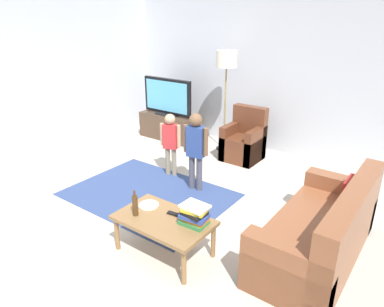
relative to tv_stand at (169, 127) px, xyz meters
The scene contains 16 objects.
ground 2.94m from the tv_stand, 51.55° to the right, with size 7.80×7.80×0.00m, color beige.
wall_back 2.25m from the tv_stand, 21.04° to the left, with size 6.00×0.12×2.70m, color silver.
wall_left 2.81m from the tv_stand, 117.08° to the right, with size 0.12×6.00×2.70m, color silver.
area_rug 2.40m from the tv_stand, 57.14° to the right, with size 2.20×1.60×0.01m, color #33477A.
tv_stand is the anchor object (origin of this frame).
tv 0.60m from the tv_stand, 90.00° to the right, with size 1.10×0.28×0.71m.
couch 4.17m from the tv_stand, 27.95° to the right, with size 0.80×1.80×0.86m.
armchair 1.73m from the tv_stand, ahead, with size 0.60×0.60×0.90m.
floor_lamp 1.78m from the tv_stand, ahead, with size 0.36×0.36×1.78m.
child_near_tv 1.76m from the tv_stand, 49.13° to the right, with size 0.32×0.17×0.99m.
child_center 2.31m from the tv_stand, 40.52° to the right, with size 0.38×0.18×1.13m.
coffee_table 3.67m from the tv_stand, 50.97° to the right, with size 1.00×0.60×0.42m.
book_stack 3.81m from the tv_stand, 46.31° to the right, with size 0.29×0.23×0.21m.
bottle 3.61m from the tv_stand, 55.64° to the right, with size 0.06×0.06×0.28m.
tv_remote 3.62m from the tv_stand, 49.16° to the right, with size 0.17×0.05×0.02m, color black.
plate 3.41m from the tv_stand, 53.83° to the right, with size 0.22×0.22×0.02m.
Camera 1 is at (2.58, -2.91, 2.40)m, focal length 33.28 mm.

